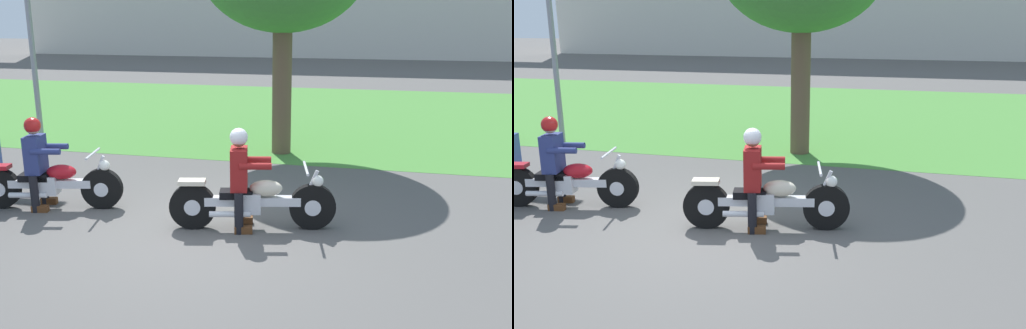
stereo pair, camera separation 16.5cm
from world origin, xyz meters
TOP-DOWN VIEW (x-y plane):
  - ground at (0.00, 0.00)m, footprint 120.00×120.00m
  - grass_verge at (0.00, 9.75)m, footprint 60.00×12.00m
  - motorcycle_lead at (0.80, 0.36)m, footprint 2.22×0.80m
  - rider_lead at (0.63, 0.32)m, footprint 0.62×0.54m
  - motorcycle_follow at (-2.34, 0.47)m, footprint 2.12×0.78m
  - rider_follow at (-2.50, 0.44)m, footprint 0.62×0.54m

SIDE VIEW (x-z plane):
  - ground at x=0.00m, z-range 0.00..0.00m
  - grass_verge at x=0.00m, z-range 0.00..0.01m
  - motorcycle_follow at x=-2.34m, z-range -0.05..0.81m
  - motorcycle_lead at x=0.80m, z-range -0.05..0.82m
  - rider_follow at x=-2.50m, z-range 0.11..1.50m
  - rider_lead at x=0.63m, z-range 0.12..1.51m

